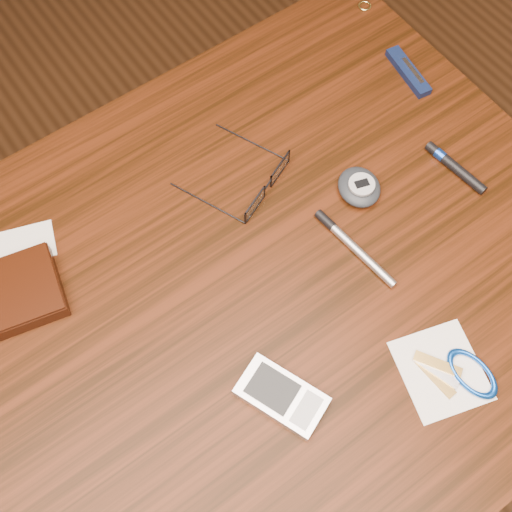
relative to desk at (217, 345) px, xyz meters
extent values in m
plane|color=#472814|center=(0.00, 0.00, -0.65)|extent=(3.80, 3.80, 0.00)
cube|color=#341508|center=(0.00, 0.00, 0.08)|extent=(1.00, 0.70, 0.03)
cylinder|color=#4C2814|center=(0.45, 0.30, -0.29)|extent=(0.05, 0.05, 0.71)
cube|color=black|center=(-0.18, 0.16, 0.11)|extent=(0.13, 0.12, 0.02)
cube|color=black|center=(-0.18, 0.16, 0.12)|extent=(0.13, 0.11, 0.00)
cube|color=silver|center=(-0.14, 0.22, 0.10)|extent=(0.10, 0.08, 0.00)
cube|color=black|center=(0.13, 0.09, 0.11)|extent=(0.04, 0.02, 0.02)
cube|color=silver|center=(0.13, 0.09, 0.11)|extent=(0.04, 0.02, 0.02)
cylinder|color=black|center=(0.08, 0.13, 0.10)|extent=(0.05, 0.11, 0.00)
cube|color=black|center=(0.18, 0.12, 0.11)|extent=(0.04, 0.02, 0.02)
cube|color=silver|center=(0.18, 0.12, 0.11)|extent=(0.04, 0.02, 0.02)
cylinder|color=black|center=(0.18, 0.18, 0.10)|extent=(0.05, 0.11, 0.00)
cube|color=black|center=(0.16, 0.10, 0.12)|extent=(0.01, 0.01, 0.00)
torus|color=#E1CF71|center=(0.47, 0.28, 0.10)|extent=(0.03, 0.03, 0.00)
cube|color=silver|center=(0.01, -0.12, 0.11)|extent=(0.08, 0.11, 0.01)
cube|color=black|center=(0.01, -0.11, 0.12)|extent=(0.06, 0.06, 0.00)
cube|color=#9C9EA3|center=(0.02, -0.15, 0.12)|extent=(0.04, 0.03, 0.00)
ellipsoid|color=black|center=(0.25, 0.04, 0.11)|extent=(0.07, 0.08, 0.02)
cylinder|color=#999CA1|center=(0.25, 0.03, 0.12)|extent=(0.03, 0.03, 0.00)
cube|color=black|center=(0.25, 0.03, 0.13)|extent=(0.02, 0.02, 0.00)
cube|color=white|center=(0.18, -0.20, 0.10)|extent=(0.12, 0.12, 0.00)
torus|color=#0E45AF|center=(0.20, -0.23, 0.11)|extent=(0.06, 0.06, 0.01)
cube|color=olive|center=(0.17, -0.21, 0.10)|extent=(0.02, 0.06, 0.00)
cube|color=silver|center=(0.17, -0.20, 0.11)|extent=(0.03, 0.06, 0.00)
cube|color=#A9833C|center=(0.18, -0.20, 0.11)|extent=(0.04, 0.05, 0.00)
cube|color=#0E1534|center=(0.43, 0.14, 0.11)|extent=(0.03, 0.09, 0.01)
cube|color=silver|center=(0.44, 0.14, 0.11)|extent=(0.01, 0.05, 0.00)
cylinder|color=#AAAAAE|center=(0.19, -0.03, 0.11)|extent=(0.02, 0.13, 0.01)
cylinder|color=black|center=(0.19, 0.02, 0.11)|extent=(0.01, 0.03, 0.01)
cylinder|color=black|center=(0.38, -0.01, 0.11)|extent=(0.02, 0.10, 0.01)
cylinder|color=#1840AE|center=(0.37, 0.01, 0.11)|extent=(0.02, 0.01, 0.01)
camera|label=1|loc=(-0.11, -0.24, 0.82)|focal=45.00mm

